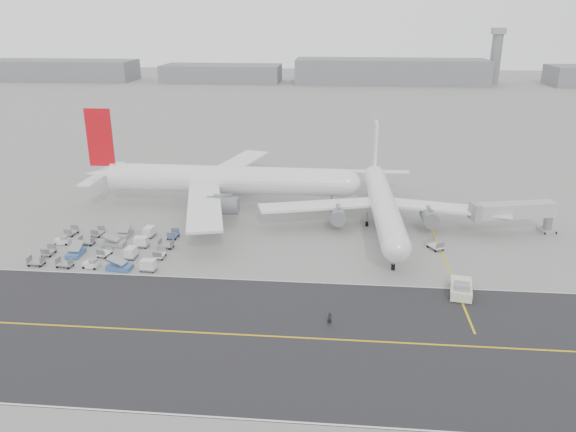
# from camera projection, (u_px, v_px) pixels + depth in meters

# --- Properties ---
(ground) EXTENTS (700.00, 700.00, 0.00)m
(ground) POSITION_uv_depth(u_px,v_px,m) (262.00, 274.00, 89.44)
(ground) COLOR gray
(ground) RESTS_ON ground
(taxiway) EXTENTS (220.00, 59.00, 0.03)m
(taxiway) POSITION_uv_depth(u_px,v_px,m) (282.00, 337.00, 72.17)
(taxiway) COLOR #2A2A2C
(taxiway) RESTS_ON ground
(horizon_buildings) EXTENTS (520.00, 28.00, 28.00)m
(horizon_buildings) POSITION_uv_depth(u_px,v_px,m) (373.00, 84.00, 330.15)
(horizon_buildings) COLOR slate
(horizon_buildings) RESTS_ON ground
(control_tower) EXTENTS (7.00, 7.00, 31.25)m
(control_tower) POSITION_uv_depth(u_px,v_px,m) (496.00, 55.00, 323.18)
(control_tower) COLOR slate
(control_tower) RESTS_ON ground
(airliner_a) EXTENTS (59.61, 58.96, 20.56)m
(airliner_a) POSITION_uv_depth(u_px,v_px,m) (220.00, 179.00, 119.13)
(airliner_a) COLOR white
(airliner_a) RESTS_ON ground
(airliner_b) EXTENTS (48.14, 48.73, 16.80)m
(airliner_b) POSITION_uv_depth(u_px,v_px,m) (383.00, 203.00, 107.59)
(airliner_b) COLOR white
(airliner_b) RESTS_ON ground
(pushback_tug) EXTENTS (4.03, 8.36, 2.35)m
(pushback_tug) POSITION_uv_depth(u_px,v_px,m) (461.00, 289.00, 82.73)
(pushback_tug) COLOR beige
(pushback_tug) RESTS_ON ground
(jet_bridge) EXTENTS (17.04, 6.74, 6.36)m
(jet_bridge) POSITION_uv_depth(u_px,v_px,m) (514.00, 212.00, 104.21)
(jet_bridge) COLOR gray
(jet_bridge) RESTS_ON ground
(gse_cluster) EXTENTS (28.38, 23.18, 2.00)m
(gse_cluster) POSITION_uv_depth(u_px,v_px,m) (109.00, 251.00, 98.19)
(gse_cluster) COLOR #949499
(gse_cluster) RESTS_ON ground
(stray_dolly) EXTENTS (2.93, 3.35, 1.75)m
(stray_dolly) POSITION_uv_depth(u_px,v_px,m) (435.00, 249.00, 98.94)
(stray_dolly) COLOR silver
(stray_dolly) RESTS_ON ground
(ground_crew_a) EXTENTS (0.84, 0.71, 1.95)m
(ground_crew_a) POSITION_uv_depth(u_px,v_px,m) (330.00, 319.00, 74.48)
(ground_crew_a) COLOR black
(ground_crew_a) RESTS_ON ground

